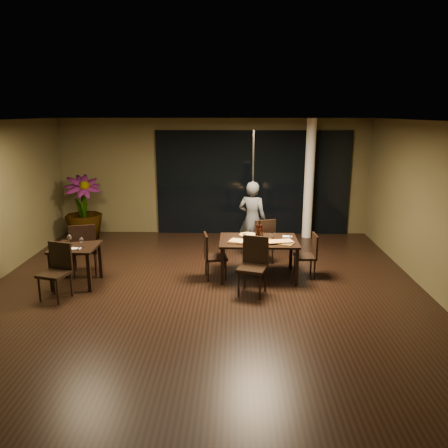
# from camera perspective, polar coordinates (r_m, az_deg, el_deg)

# --- Properties ---
(ground) EXTENTS (8.00, 8.00, 0.00)m
(ground) POSITION_cam_1_polar(r_m,az_deg,el_deg) (7.96, -2.56, -8.83)
(ground) COLOR black
(ground) RESTS_ON ground
(wall_back) EXTENTS (8.00, 0.10, 3.00)m
(wall_back) POSITION_cam_1_polar(r_m,az_deg,el_deg) (11.48, -1.24, 6.19)
(wall_back) COLOR #474125
(wall_back) RESTS_ON ground
(wall_front) EXTENTS (8.00, 0.10, 3.00)m
(wall_front) POSITION_cam_1_polar(r_m,az_deg,el_deg) (3.68, -7.30, -12.20)
(wall_front) COLOR #474125
(wall_front) RESTS_ON ground
(wall_right) EXTENTS (0.10, 8.00, 3.00)m
(wall_right) POSITION_cam_1_polar(r_m,az_deg,el_deg) (8.26, 26.59, 1.42)
(wall_right) COLOR #474125
(wall_right) RESTS_ON ground
(ceiling) EXTENTS (8.00, 8.00, 0.04)m
(ceiling) POSITION_cam_1_polar(r_m,az_deg,el_deg) (7.32, -2.84, 13.45)
(ceiling) COLOR silver
(ceiling) RESTS_ON wall_back
(window_panel) EXTENTS (5.00, 0.06, 2.70)m
(window_panel) POSITION_cam_1_polar(r_m,az_deg,el_deg) (11.41, 3.79, 5.35)
(window_panel) COLOR black
(window_panel) RESTS_ON ground
(column) EXTENTS (0.24, 0.24, 3.00)m
(column) POSITION_cam_1_polar(r_m,az_deg,el_deg) (11.22, 11.06, 5.74)
(column) COLOR white
(column) RESTS_ON ground
(main_table) EXTENTS (1.50, 1.00, 0.75)m
(main_table) POSITION_cam_1_polar(r_m,az_deg,el_deg) (8.47, 4.53, -2.54)
(main_table) COLOR black
(main_table) RESTS_ON ground
(side_table) EXTENTS (0.80, 0.80, 0.75)m
(side_table) POSITION_cam_1_polar(r_m,az_deg,el_deg) (8.53, -18.81, -3.56)
(side_table) COLOR black
(side_table) RESTS_ON ground
(chair_main_far) EXTENTS (0.57, 0.57, 0.99)m
(chair_main_far) POSITION_cam_1_polar(r_m,az_deg,el_deg) (9.25, 5.10, -1.91)
(chair_main_far) COLOR black
(chair_main_far) RESTS_ON ground
(chair_main_near) EXTENTS (0.59, 0.59, 1.01)m
(chair_main_near) POSITION_cam_1_polar(r_m,az_deg,el_deg) (7.76, 3.90, -4.99)
(chair_main_near) COLOR black
(chair_main_near) RESTS_ON ground
(chair_main_left) EXTENTS (0.49, 0.49, 0.90)m
(chair_main_left) POSITION_cam_1_polar(r_m,az_deg,el_deg) (8.39, -1.64, -3.91)
(chair_main_left) COLOR black
(chair_main_left) RESTS_ON ground
(chair_main_right) EXTENTS (0.42, 0.42, 0.86)m
(chair_main_right) POSITION_cam_1_polar(r_m,az_deg,el_deg) (8.66, 11.04, -3.75)
(chair_main_right) COLOR black
(chair_main_right) RESTS_ON ground
(chair_side_far) EXTENTS (0.61, 0.61, 1.06)m
(chair_side_far) POSITION_cam_1_polar(r_m,az_deg,el_deg) (8.95, -17.85, -2.86)
(chair_side_far) COLOR black
(chair_side_far) RESTS_ON ground
(chair_side_near) EXTENTS (0.56, 0.56, 0.97)m
(chair_side_near) POSITION_cam_1_polar(r_m,az_deg,el_deg) (8.07, -20.97, -5.36)
(chair_side_near) COLOR black
(chair_side_near) RESTS_ON ground
(diner) EXTENTS (0.68, 0.56, 1.70)m
(diner) POSITION_cam_1_polar(r_m,az_deg,el_deg) (9.59, 3.71, 0.57)
(diner) COLOR #313437
(diner) RESTS_ON ground
(potted_plant) EXTENTS (1.22, 1.22, 1.62)m
(potted_plant) POSITION_cam_1_polar(r_m,az_deg,el_deg) (11.42, -17.92, 1.94)
(potted_plant) COLOR #204818
(potted_plant) RESTS_ON ground
(pizza_board_left) EXTENTS (0.65, 0.45, 0.01)m
(pizza_board_left) POSITION_cam_1_polar(r_m,az_deg,el_deg) (8.23, 2.70, -2.44)
(pizza_board_left) COLOR #442616
(pizza_board_left) RESTS_ON main_table
(pizza_board_right) EXTENTS (0.59, 0.48, 0.01)m
(pizza_board_right) POSITION_cam_1_polar(r_m,az_deg,el_deg) (8.29, 7.29, -2.40)
(pizza_board_right) COLOR #4F3619
(pizza_board_right) RESTS_ON main_table
(oblong_pizza_left) EXTENTS (0.59, 0.41, 0.02)m
(oblong_pizza_left) POSITION_cam_1_polar(r_m,az_deg,el_deg) (8.22, 2.70, -2.33)
(oblong_pizza_left) COLOR #69090A
(oblong_pizza_left) RESTS_ON pizza_board_left
(oblong_pizza_right) EXTENTS (0.48, 0.30, 0.02)m
(oblong_pizza_right) POSITION_cam_1_polar(r_m,az_deg,el_deg) (8.29, 7.30, -2.29)
(oblong_pizza_right) COLOR #691709
(oblong_pizza_right) RESTS_ON pizza_board_right
(round_pizza) EXTENTS (0.33, 0.33, 0.01)m
(round_pizza) POSITION_cam_1_polar(r_m,az_deg,el_deg) (8.74, 3.14, -1.42)
(round_pizza) COLOR #B13213
(round_pizza) RESTS_ON main_table
(bottle_a) EXTENTS (0.06, 0.06, 0.27)m
(bottle_a) POSITION_cam_1_polar(r_m,az_deg,el_deg) (8.49, 4.28, -1.03)
(bottle_a) COLOR black
(bottle_a) RESTS_ON main_table
(bottle_b) EXTENTS (0.06, 0.06, 0.29)m
(bottle_b) POSITION_cam_1_polar(r_m,az_deg,el_deg) (8.41, 4.94, -1.12)
(bottle_b) COLOR black
(bottle_b) RESTS_ON main_table
(bottle_c) EXTENTS (0.08, 0.08, 0.35)m
(bottle_c) POSITION_cam_1_polar(r_m,az_deg,el_deg) (8.55, 4.65, -0.65)
(bottle_c) COLOR black
(bottle_c) RESTS_ON main_table
(tumbler_left) EXTENTS (0.07, 0.07, 0.08)m
(tumbler_left) POSITION_cam_1_polar(r_m,az_deg,el_deg) (8.55, 2.65, -1.55)
(tumbler_left) COLOR white
(tumbler_left) RESTS_ON main_table
(tumbler_right) EXTENTS (0.08, 0.08, 0.10)m
(tumbler_right) POSITION_cam_1_polar(r_m,az_deg,el_deg) (8.56, 6.29, -1.55)
(tumbler_right) COLOR white
(tumbler_right) RESTS_ON main_table
(napkin_near) EXTENTS (0.19, 0.13, 0.01)m
(napkin_near) POSITION_cam_1_polar(r_m,az_deg,el_deg) (8.36, 8.42, -2.30)
(napkin_near) COLOR silver
(napkin_near) RESTS_ON main_table
(napkin_far) EXTENTS (0.19, 0.12, 0.01)m
(napkin_far) POSITION_cam_1_polar(r_m,az_deg,el_deg) (8.70, 8.27, -1.64)
(napkin_far) COLOR silver
(napkin_far) RESTS_ON main_table
(wine_glass_a) EXTENTS (0.08, 0.08, 0.18)m
(wine_glass_a) POSITION_cam_1_polar(r_m,az_deg,el_deg) (8.57, -19.51, -2.00)
(wine_glass_a) COLOR white
(wine_glass_a) RESTS_ON side_table
(wine_glass_b) EXTENTS (0.08, 0.08, 0.17)m
(wine_glass_b) POSITION_cam_1_polar(r_m,az_deg,el_deg) (8.35, -18.11, -2.34)
(wine_glass_b) COLOR white
(wine_glass_b) RESTS_ON side_table
(side_napkin) EXTENTS (0.19, 0.12, 0.01)m
(side_napkin) POSITION_cam_1_polar(r_m,az_deg,el_deg) (8.30, -18.82, -3.06)
(side_napkin) COLOR white
(side_napkin) RESTS_ON side_table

